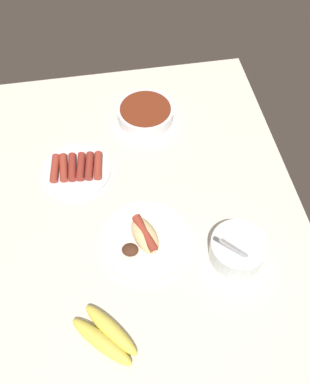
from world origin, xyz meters
TOP-DOWN VIEW (x-y plane):
  - ground_plane at (0.00, 0.00)cm, footprint 120.00×90.00cm
  - plate_hotdog_assembled at (9.79, -1.22)cm, footprint 24.33×24.33cm
  - plate_sausages at (-17.10, -17.54)cm, footprint 20.42×20.42cm
  - banana_bunch at (33.54, -13.93)cm, footprint 17.76×16.65cm
  - bowl_coleslaw at (17.64, 22.09)cm, footprint 14.69×14.69cm
  - bowl_chili at (-35.55, 6.14)cm, footprint 18.44×18.44cm

SIDE VIEW (x-z plane):
  - ground_plane at x=0.00cm, z-range -3.00..0.00cm
  - plate_sausages at x=-17.10cm, z-range -0.46..2.87cm
  - plate_hotdog_assembled at x=9.79cm, z-range -1.15..4.46cm
  - banana_bunch at x=33.54cm, z-range 0.00..3.38cm
  - bowl_chili at x=-35.55cm, z-range 0.23..4.57cm
  - bowl_coleslaw at x=17.64cm, z-range -4.33..11.20cm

